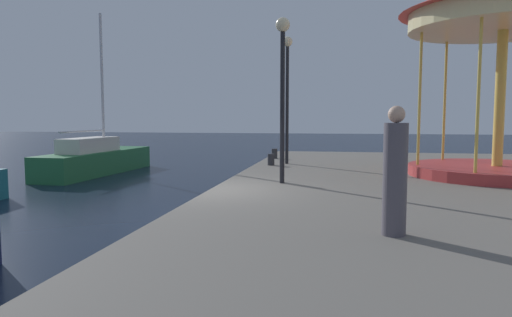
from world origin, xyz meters
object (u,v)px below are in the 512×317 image
lamp_post_mid_promenade (283,70)px  sailboat_green (96,159)px  carousel (504,21)px  bollard_south (274,154)px  person_by_the_water (395,175)px  bollard_north (271,160)px  lamp_post_far_end (287,78)px

lamp_post_mid_promenade → sailboat_green: bearing=142.5°
carousel → bollard_south: size_ratio=14.35×
carousel → person_by_the_water: (-3.63, -7.34, -3.47)m
sailboat_green → bollard_north: 8.52m
lamp_post_mid_promenade → bollard_south: size_ratio=10.38×
sailboat_green → lamp_post_mid_promenade: bearing=-37.5°
carousel → lamp_post_mid_promenade: (-5.85, -2.41, -1.48)m
sailboat_green → lamp_post_far_end: bearing=-13.0°
lamp_post_far_end → bollard_north: (-0.49, -0.61, -2.87)m
bollard_south → person_by_the_water: (3.38, -11.92, 0.67)m
carousel → lamp_post_far_end: carousel is taller
person_by_the_water → carousel: bearing=63.7°
bollard_south → lamp_post_mid_promenade: bearing=-80.5°
lamp_post_mid_promenade → lamp_post_far_end: 4.96m
sailboat_green → bollard_north: size_ratio=17.70×
bollard_south → person_by_the_water: size_ratio=0.22×
sailboat_green → bollard_south: 7.86m
lamp_post_mid_promenade → lamp_post_far_end: (-0.43, 4.94, 0.22)m
sailboat_green → lamp_post_far_end: size_ratio=1.57×
bollard_south → lamp_post_far_end: bearing=-70.3°
lamp_post_mid_promenade → bollard_south: (-1.17, 6.99, -2.65)m
sailboat_green → lamp_post_mid_promenade: size_ratio=1.71×
lamp_post_far_end → bollard_south: (-0.74, 2.05, -2.87)m
bollard_north → person_by_the_water: size_ratio=0.22×
carousel → lamp_post_far_end: size_ratio=1.27×
sailboat_green → carousel: (14.87, -4.51, 4.49)m
bollard_north → bollard_south: bearing=95.4°
lamp_post_mid_promenade → person_by_the_water: 5.76m
sailboat_green → bollard_south: (7.86, 0.07, 0.35)m
sailboat_green → lamp_post_mid_promenade: sailboat_green is taller
lamp_post_far_end → bollard_south: size_ratio=11.31×
lamp_post_far_end → person_by_the_water: size_ratio=2.45×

